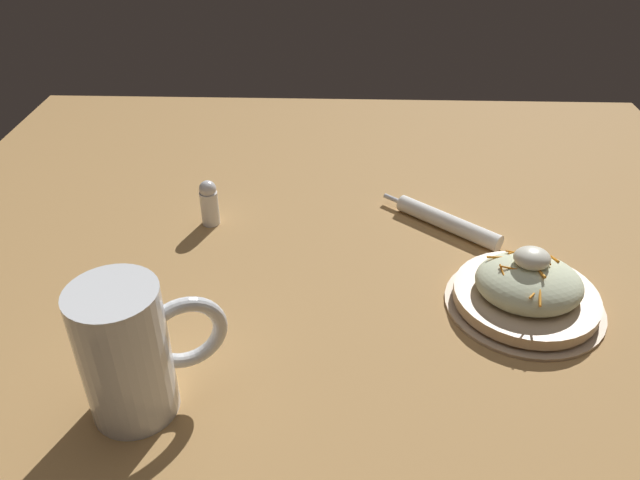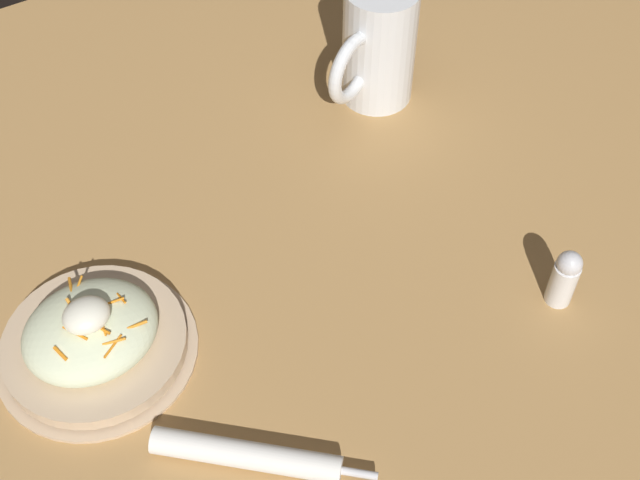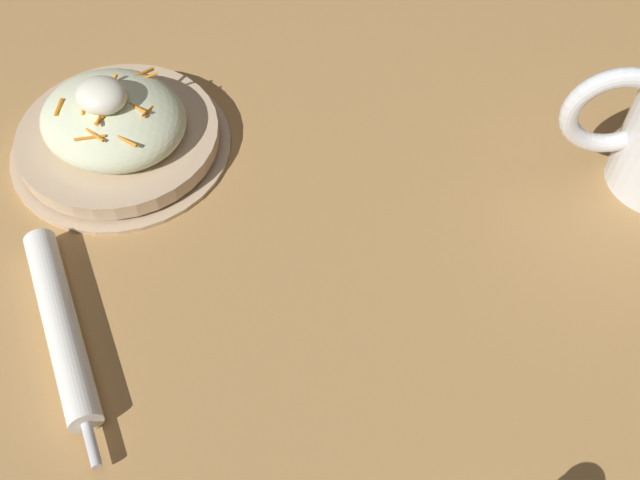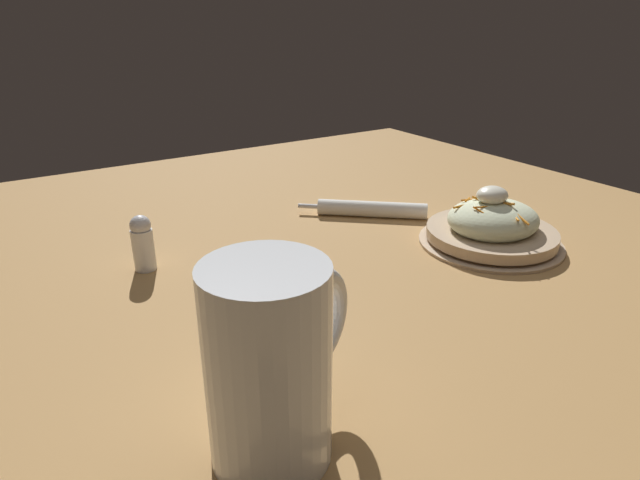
# 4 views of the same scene
# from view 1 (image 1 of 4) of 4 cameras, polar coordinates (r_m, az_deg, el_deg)

# --- Properties ---
(ground_plane) EXTENTS (1.43, 1.43, 0.00)m
(ground_plane) POSITION_cam_1_polar(r_m,az_deg,el_deg) (0.93, 1.07, -3.16)
(ground_plane) COLOR #B2844C
(salad_plate) EXTENTS (0.22, 0.22, 0.09)m
(salad_plate) POSITION_cam_1_polar(r_m,az_deg,el_deg) (0.90, 18.54, -4.43)
(salad_plate) COLOR #D1B28E
(salad_plate) RESTS_ON ground_plane
(beer_mug) EXTENTS (0.16, 0.11, 0.17)m
(beer_mug) POSITION_cam_1_polar(r_m,az_deg,el_deg) (0.71, -17.15, -10.29)
(beer_mug) COLOR white
(beer_mug) RESTS_ON ground_plane
(napkin_roll) EXTENTS (0.18, 0.16, 0.03)m
(napkin_roll) POSITION_cam_1_polar(r_m,az_deg,el_deg) (1.04, 11.62, 1.65)
(napkin_roll) COLOR white
(napkin_roll) RESTS_ON ground_plane
(salt_shaker) EXTENTS (0.03, 0.03, 0.08)m
(salt_shaker) POSITION_cam_1_polar(r_m,az_deg,el_deg) (1.04, -10.19, 3.44)
(salt_shaker) COLOR white
(salt_shaker) RESTS_ON ground_plane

